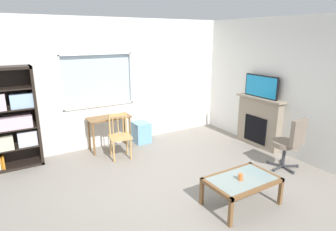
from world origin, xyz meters
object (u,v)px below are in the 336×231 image
bookshelf (10,121)px  desk_under_window (109,123)px  tv (261,86)px  sippy_cup (241,177)px  coffee_table (242,182)px  wooden_chair (120,136)px  plastic_drawer_unit (141,132)px  fireplace (259,122)px  office_chair (290,141)px

bookshelf → desk_under_window: bookshelf is taller
tv → sippy_cup: size_ratio=9.51×
coffee_table → wooden_chair: bearing=109.1°
tv → wooden_chair: bearing=160.8°
bookshelf → plastic_drawer_unit: bookshelf is taller
bookshelf → desk_under_window: size_ratio=2.08×
tv → desk_under_window: bearing=152.5°
wooden_chair → coffee_table: bearing=-70.9°
tv → coffee_table: size_ratio=0.83×
bookshelf → fireplace: 5.03m
office_chair → coffee_table: size_ratio=0.97×
office_chair → sippy_cup: office_chair is taller
wooden_chair → fireplace: (2.89, -1.00, 0.10)m
fireplace → tv: tv is taller
tv → office_chair: bearing=-110.8°
office_chair → plastic_drawer_unit: bearing=122.2°
plastic_drawer_unit → sippy_cup: (0.07, -3.09, 0.23)m
wooden_chair → tv: bearing=-19.2°
desk_under_window → sippy_cup: 3.15m
fireplace → sippy_cup: bearing=-143.7°
desk_under_window → fireplace: bearing=-27.4°
plastic_drawer_unit → fireplace: (2.14, -1.56, 0.32)m
wooden_chair → coffee_table: (0.87, -2.50, -0.10)m
fireplace → tv: 0.80m
wooden_chair → tv: (2.87, -1.00, 0.89)m
wooden_chair → sippy_cup: (0.81, -2.52, 0.00)m
desk_under_window → fireplace: 3.29m
desk_under_window → wooden_chair: 0.53m
desk_under_window → sippy_cup: desk_under_window is taller
bookshelf → office_chair: bearing=-32.6°
coffee_table → desk_under_window: bearing=106.5°
desk_under_window → office_chair: bearing=-46.9°
bookshelf → fireplace: (4.75, -1.62, -0.35)m
wooden_chair → office_chair: office_chair is taller
bookshelf → office_chair: 5.12m
sippy_cup → desk_under_window: bearing=105.5°
wooden_chair → desk_under_window: bearing=93.0°
desk_under_window → coffee_table: (0.89, -3.02, -0.24)m
desk_under_window → fireplace: fireplace is taller
wooden_chair → fireplace: fireplace is taller
wooden_chair → plastic_drawer_unit: bearing=37.0°
bookshelf → desk_under_window: bearing=-3.4°
desk_under_window → wooden_chair: size_ratio=1.01×
coffee_table → sippy_cup: sippy_cup is taller
tv → office_chair: size_ratio=0.86×
bookshelf → sippy_cup: (2.67, -3.15, -0.44)m
office_chair → sippy_cup: (-1.63, -0.40, -0.09)m
fireplace → office_chair: size_ratio=1.18×
plastic_drawer_unit → sippy_cup: 3.09m
bookshelf → wooden_chair: 2.01m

